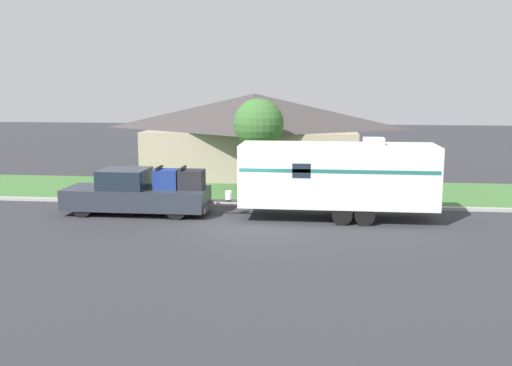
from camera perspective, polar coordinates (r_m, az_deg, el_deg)
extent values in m
plane|color=#2D2D33|center=(21.96, -1.61, -4.29)|extent=(120.00, 120.00, 0.00)
cube|color=#999993|center=(25.57, -0.44, -2.12)|extent=(80.00, 0.30, 0.14)
cube|color=#3D6B33|center=(29.14, 0.42, -0.77)|extent=(80.00, 7.00, 0.03)
cube|color=gray|center=(34.78, -0.15, 3.21)|extent=(12.05, 7.88, 2.77)
pyramid|color=#3D3838|center=(34.59, -0.15, 7.21)|extent=(13.01, 8.51, 2.08)
cube|color=#4C3828|center=(30.97, -0.98, 1.78)|extent=(1.00, 0.06, 2.10)
cylinder|color=black|center=(24.37, -16.98, -2.24)|extent=(0.89, 0.28, 0.89)
cylinder|color=black|center=(25.92, -15.48, -1.47)|extent=(0.89, 0.28, 0.89)
cylinder|color=black|center=(23.10, -7.98, -2.55)|extent=(0.89, 0.28, 0.89)
cylinder|color=black|center=(24.73, -6.99, -1.72)|extent=(0.89, 0.28, 0.89)
cube|color=#282D38|center=(24.78, -14.35, -1.40)|extent=(3.66, 2.08, 0.85)
cube|color=#19232D|center=(24.41, -12.99, 0.45)|extent=(1.90, 1.91, 0.79)
cube|color=#282D38|center=(23.89, -7.66, -1.58)|extent=(2.29, 2.08, 0.85)
cube|color=#333333|center=(23.69, -4.80, -2.38)|extent=(0.12, 1.87, 0.20)
cube|color=navy|center=(23.87, -8.88, 0.39)|extent=(1.06, 0.87, 0.80)
cube|color=black|center=(23.89, -9.69, 1.54)|extent=(0.10, 0.96, 0.08)
cube|color=black|center=(23.63, -6.51, 0.35)|extent=(1.06, 0.87, 0.80)
cube|color=black|center=(23.63, -7.33, 1.51)|extent=(0.10, 0.96, 0.08)
cylinder|color=black|center=(22.21, 8.60, -3.19)|extent=(0.78, 0.22, 0.78)
cylinder|color=black|center=(24.30, 8.42, -2.08)|extent=(0.78, 0.22, 0.78)
cylinder|color=black|center=(22.27, 10.82, -3.23)|extent=(0.78, 0.22, 0.78)
cylinder|color=black|center=(24.35, 10.45, -2.11)|extent=(0.78, 0.22, 0.78)
cube|color=silver|center=(22.99, 8.13, 0.84)|extent=(7.73, 2.42, 2.43)
cube|color=#1E6660|center=(21.75, 8.23, 1.15)|extent=(7.58, 0.01, 0.14)
cube|color=#383838|center=(23.49, -2.91, -1.77)|extent=(1.21, 0.12, 0.10)
cylinder|color=silver|center=(23.44, -2.77, -1.22)|extent=(0.28, 0.28, 0.36)
cube|color=silver|center=(22.91, 11.70, 4.12)|extent=(0.80, 0.68, 0.28)
cube|color=#19232D|center=(21.75, 4.56, 1.22)|extent=(0.70, 0.01, 0.56)
cylinder|color=brown|center=(26.34, 3.53, -0.76)|extent=(0.09, 0.09, 1.07)
cube|color=#B2B2B2|center=(26.24, 3.55, 0.63)|extent=(0.48, 0.20, 0.22)
cylinder|color=brown|center=(28.84, 0.27, 1.60)|extent=(0.24, 0.24, 2.50)
sphere|color=#38662D|center=(28.61, 0.27, 5.96)|extent=(2.53, 2.53, 2.53)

